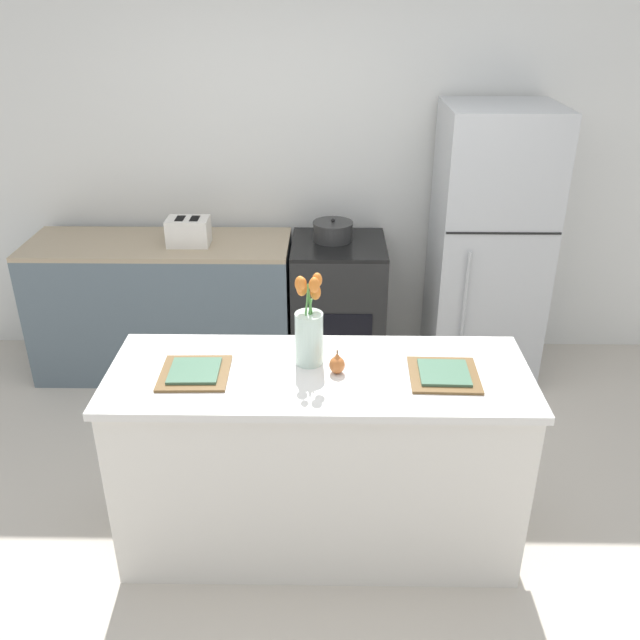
# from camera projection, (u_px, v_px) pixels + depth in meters

# --- Properties ---
(ground_plane) EXTENTS (10.00, 10.00, 0.00)m
(ground_plane) POSITION_uv_depth(u_px,v_px,m) (319.00, 534.00, 3.28)
(ground_plane) COLOR beige
(back_wall) EXTENTS (5.20, 0.08, 2.70)m
(back_wall) POSITION_uv_depth(u_px,v_px,m) (324.00, 160.00, 4.46)
(back_wall) COLOR silver
(back_wall) RESTS_ON ground_plane
(kitchen_island) EXTENTS (1.80, 0.66, 0.92)m
(kitchen_island) POSITION_uv_depth(u_px,v_px,m) (319.00, 458.00, 3.07)
(kitchen_island) COLOR silver
(kitchen_island) RESTS_ON ground_plane
(back_counter) EXTENTS (1.68, 0.60, 0.91)m
(back_counter) POSITION_uv_depth(u_px,v_px,m) (164.00, 307.00, 4.52)
(back_counter) COLOR slate
(back_counter) RESTS_ON ground_plane
(stove_range) EXTENTS (0.60, 0.61, 0.91)m
(stove_range) POSITION_uv_depth(u_px,v_px,m) (338.00, 308.00, 4.50)
(stove_range) COLOR black
(stove_range) RESTS_ON ground_plane
(refrigerator) EXTENTS (0.68, 0.67, 1.77)m
(refrigerator) POSITION_uv_depth(u_px,v_px,m) (488.00, 248.00, 4.30)
(refrigerator) COLOR #B7BABC
(refrigerator) RESTS_ON ground_plane
(flower_vase) EXTENTS (0.12, 0.13, 0.42)m
(flower_vase) POSITION_uv_depth(u_px,v_px,m) (309.00, 329.00, 2.87)
(flower_vase) COLOR silver
(flower_vase) RESTS_ON kitchen_island
(pear_figurine) EXTENTS (0.07, 0.07, 0.11)m
(pear_figurine) POSITION_uv_depth(u_px,v_px,m) (337.00, 364.00, 2.84)
(pear_figurine) COLOR #C66B33
(pear_figurine) RESTS_ON kitchen_island
(plate_setting_left) EXTENTS (0.29, 0.29, 0.02)m
(plate_setting_left) POSITION_uv_depth(u_px,v_px,m) (195.00, 372.00, 2.84)
(plate_setting_left) COLOR brown
(plate_setting_left) RESTS_ON kitchen_island
(plate_setting_right) EXTENTS (0.29, 0.29, 0.02)m
(plate_setting_right) POSITION_uv_depth(u_px,v_px,m) (444.00, 374.00, 2.83)
(plate_setting_right) COLOR brown
(plate_setting_right) RESTS_ON kitchen_island
(toaster) EXTENTS (0.28, 0.18, 0.17)m
(toaster) POSITION_uv_depth(u_px,v_px,m) (188.00, 232.00, 4.23)
(toaster) COLOR silver
(toaster) RESTS_ON back_counter
(cooking_pot) EXTENTS (0.26, 0.26, 0.14)m
(cooking_pot) POSITION_uv_depth(u_px,v_px,m) (333.00, 231.00, 4.32)
(cooking_pot) COLOR #2D2D2D
(cooking_pot) RESTS_ON stove_range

